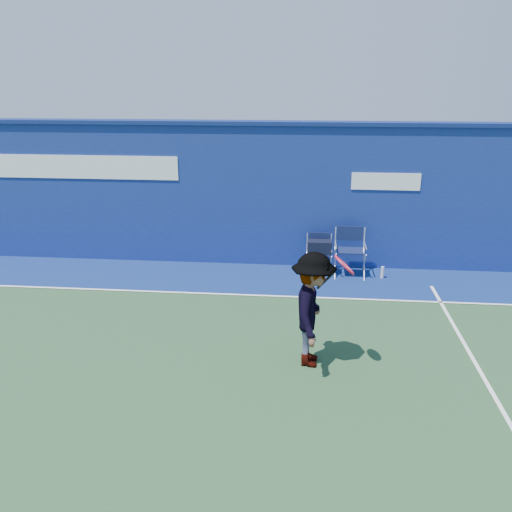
# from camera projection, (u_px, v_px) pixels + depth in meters

# --- Properties ---
(ground) EXTENTS (80.00, 80.00, 0.00)m
(ground) POSITION_uv_depth(u_px,v_px,m) (154.00, 384.00, 7.34)
(ground) COLOR #264828
(ground) RESTS_ON ground
(stadium_wall) EXTENTS (24.00, 0.50, 3.08)m
(stadium_wall) POSITION_uv_depth(u_px,v_px,m) (215.00, 193.00, 11.76)
(stadium_wall) COLOR navy
(stadium_wall) RESTS_ON ground
(out_of_bounds_strip) EXTENTS (24.00, 1.80, 0.01)m
(out_of_bounds_strip) POSITION_uv_depth(u_px,v_px,m) (208.00, 277.00, 11.21)
(out_of_bounds_strip) COLOR navy
(out_of_bounds_strip) RESTS_ON ground
(court_lines) EXTENTS (24.00, 12.00, 0.01)m
(court_lines) POSITION_uv_depth(u_px,v_px,m) (165.00, 361.00, 7.90)
(court_lines) COLOR white
(court_lines) RESTS_ON out_of_bounds_strip
(directors_chair_left) EXTENTS (0.50, 0.45, 0.84)m
(directors_chair_left) POSITION_uv_depth(u_px,v_px,m) (319.00, 258.00, 11.31)
(directors_chair_left) COLOR silver
(directors_chair_left) RESTS_ON ground
(directors_chair_right) EXTENTS (0.60, 0.54, 1.00)m
(directors_chair_right) POSITION_uv_depth(u_px,v_px,m) (349.00, 261.00, 11.22)
(directors_chair_right) COLOR silver
(directors_chair_right) RESTS_ON ground
(water_bottle) EXTENTS (0.07, 0.07, 0.25)m
(water_bottle) POSITION_uv_depth(u_px,v_px,m) (382.00, 273.00, 11.12)
(water_bottle) COLOR silver
(water_bottle) RESTS_ON ground
(tennis_player) EXTENTS (0.92, 1.12, 1.70)m
(tennis_player) POSITION_uv_depth(u_px,v_px,m) (313.00, 310.00, 7.62)
(tennis_player) COLOR #EA4738
(tennis_player) RESTS_ON ground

